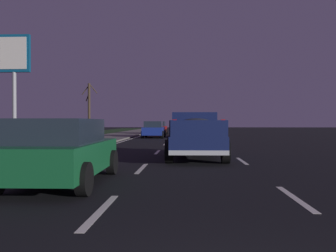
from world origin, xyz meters
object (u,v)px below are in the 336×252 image
sedan_blue (154,129)px  gas_price_sign (14,63)px  sedan_silver (191,129)px  pickup_truck (195,134)px  sedan_red (158,128)px  bare_tree_far (89,108)px  sedan_green (62,151)px

sedan_blue → gas_price_sign: bearing=151.3°
sedan_silver → gas_price_sign: size_ratio=0.67×
pickup_truck → sedan_red: 27.68m
pickup_truck → bare_tree_far: bare_tree_far is taller
pickup_truck → sedan_green: size_ratio=1.23×
sedan_silver → sedan_red: (7.75, 3.72, 0.00)m
sedan_red → gas_price_sign: size_ratio=0.67×
sedan_red → sedan_green: same height
sedan_silver → gas_price_sign: 17.75m
sedan_green → bare_tree_far: bearing=14.2°
sedan_silver → sedan_red: size_ratio=1.01×
sedan_red → gas_price_sign: gas_price_sign is taller
sedan_blue → bare_tree_far: 10.13m
sedan_red → bare_tree_far: (-2.44, 7.57, 2.26)m
sedan_silver → sedan_blue: size_ratio=1.01×
pickup_truck → sedan_green: 7.05m
sedan_blue → bare_tree_far: (6.07, 7.79, 2.26)m
sedan_green → gas_price_sign: gas_price_sign is taller
gas_price_sign → bare_tree_far: size_ratio=1.13×
pickup_truck → sedan_silver: pickup_truck is taller
sedan_silver → pickup_truck: bearing=179.7°
sedan_blue → sedan_green: 25.18m
sedan_red → bare_tree_far: size_ratio=0.76×
sedan_red → sedan_silver: bearing=-154.4°
sedan_silver → gas_price_sign: (-13.65, 10.56, 4.16)m
gas_price_sign → sedan_green: bearing=-149.7°
sedan_blue → sedan_red: bearing=1.5°
sedan_green → sedan_blue: bearing=0.2°
sedan_silver → sedan_blue: same height
gas_price_sign → sedan_blue: bearing=-28.7°
sedan_blue → sedan_green: size_ratio=0.99×
sedan_silver → sedan_red: bearing=25.6°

